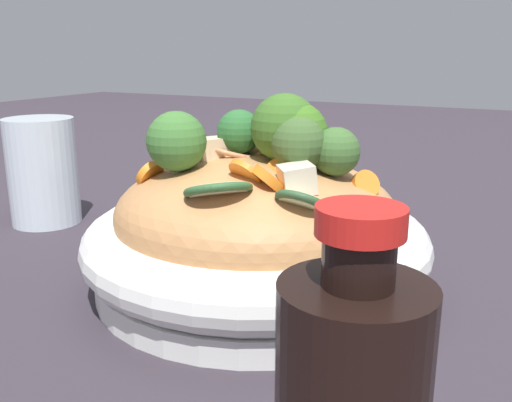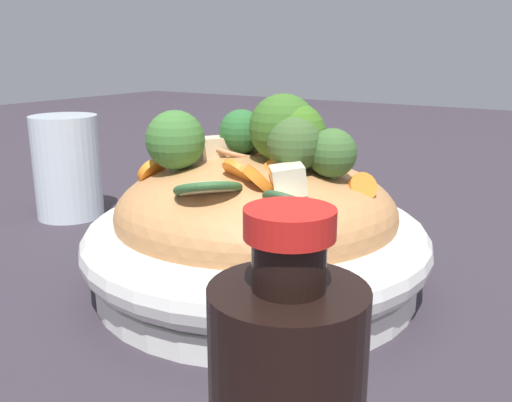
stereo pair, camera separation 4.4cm
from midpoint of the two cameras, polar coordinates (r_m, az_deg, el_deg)
The scene contains 8 objects.
ground_plane at distance 0.46m, azimuth -2.74°, elevation -8.56°, with size 3.00×3.00×0.00m, color #302A32.
serving_bowl at distance 0.45m, azimuth -2.79°, elevation -5.06°, with size 0.27×0.27×0.06m.
noodle_heap at distance 0.44m, azimuth -2.86°, elevation -1.08°, with size 0.22×0.22×0.10m.
broccoli_florets at distance 0.42m, azimuth -1.39°, elevation 6.38°, with size 0.13×0.15×0.07m.
carrot_coins at distance 0.41m, azimuth -2.65°, elevation 3.10°, with size 0.14×0.17×0.03m.
zucchini_slices at distance 0.39m, azimuth -4.01°, elevation 2.41°, with size 0.13×0.11×0.04m.
chicken_chunks at distance 0.45m, azimuth -0.54°, elevation 4.87°, with size 0.13×0.12×0.03m.
drinking_glass at distance 0.66m, azimuth -22.52°, elevation 2.77°, with size 0.07×0.07×0.11m.
Camera 1 is at (-0.38, -0.19, 0.19)m, focal length 39.68 mm.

